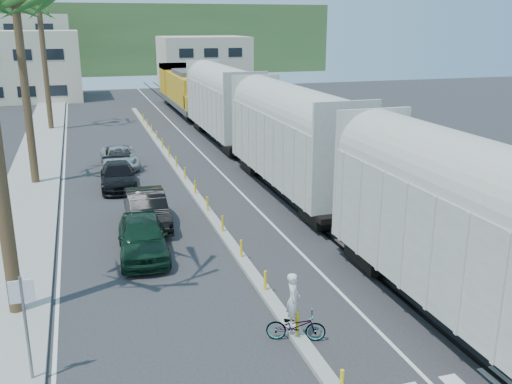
% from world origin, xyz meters
% --- Properties ---
extents(ground, '(140.00, 140.00, 0.00)m').
position_xyz_m(ground, '(0.00, 0.00, 0.00)').
color(ground, '#28282B').
rests_on(ground, ground).
extents(sidewalk, '(3.00, 90.00, 0.15)m').
position_xyz_m(sidewalk, '(-8.50, 25.00, 0.07)').
color(sidewalk, gray).
rests_on(sidewalk, ground).
extents(rails, '(1.56, 100.00, 0.06)m').
position_xyz_m(rails, '(5.00, 28.00, 0.03)').
color(rails, black).
rests_on(rails, ground).
extents(median, '(0.45, 60.00, 0.85)m').
position_xyz_m(median, '(0.00, 19.96, 0.09)').
color(median, gray).
rests_on(median, ground).
extents(lane_markings, '(9.42, 90.00, 0.01)m').
position_xyz_m(lane_markings, '(-2.15, 25.00, 0.00)').
color(lane_markings, silver).
rests_on(lane_markings, ground).
extents(freight_train, '(3.00, 60.94, 5.85)m').
position_xyz_m(freight_train, '(5.00, 21.54, 2.91)').
color(freight_train, '#A4A196').
rests_on(freight_train, ground).
extents(street_sign, '(0.60, 0.08, 3.00)m').
position_xyz_m(street_sign, '(-7.30, 2.00, 1.97)').
color(street_sign, slate).
rests_on(street_sign, ground).
extents(buildings, '(38.00, 27.00, 10.00)m').
position_xyz_m(buildings, '(-6.41, 71.66, 4.36)').
color(buildings, '#B8AD92').
rests_on(buildings, ground).
extents(hillside, '(80.00, 20.00, 12.00)m').
position_xyz_m(hillside, '(0.00, 100.00, 6.00)').
color(hillside, '#385628').
rests_on(hillside, ground).
extents(car_lead, '(2.40, 4.90, 1.60)m').
position_xyz_m(car_lead, '(-3.59, 9.62, 0.80)').
color(car_lead, black).
rests_on(car_lead, ground).
extents(car_second, '(1.77, 4.87, 1.60)m').
position_xyz_m(car_second, '(-3.02, 13.16, 0.80)').
color(car_second, black).
rests_on(car_second, ground).
extents(car_third, '(2.28, 4.84, 1.36)m').
position_xyz_m(car_third, '(-3.80, 19.92, 0.68)').
color(car_third, black).
rests_on(car_third, ground).
extents(car_rear, '(2.30, 4.78, 1.31)m').
position_xyz_m(car_rear, '(-3.37, 24.71, 0.66)').
color(car_rear, '#B8BABE').
rests_on(car_rear, ground).
extents(cyclist, '(1.77, 2.14, 2.14)m').
position_xyz_m(cyclist, '(-0.09, 1.93, 0.66)').
color(cyclist, '#9EA0A5').
rests_on(cyclist, ground).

